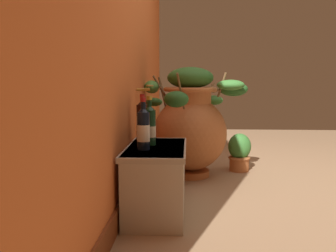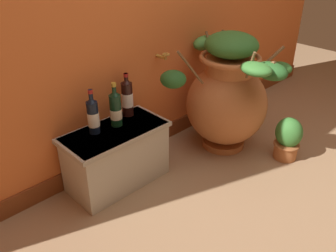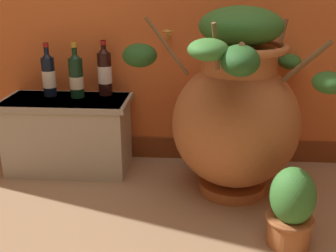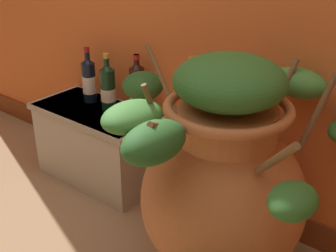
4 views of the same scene
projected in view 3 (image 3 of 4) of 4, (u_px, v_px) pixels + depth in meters
terracotta_urn at (236, 109)px, 2.01m from camera, size 0.99×0.90×0.93m
stone_ledge at (69, 132)px, 2.34m from camera, size 0.71×0.36×0.42m
wine_bottle_left at (105, 71)px, 2.32m from camera, size 0.08×0.08×0.31m
wine_bottle_middle at (76, 75)px, 2.28m from camera, size 0.08×0.08×0.30m
wine_bottle_right at (49, 74)px, 2.30m from camera, size 0.07×0.07×0.30m
potted_shrub at (291, 207)px, 1.66m from camera, size 0.20×0.21×0.34m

